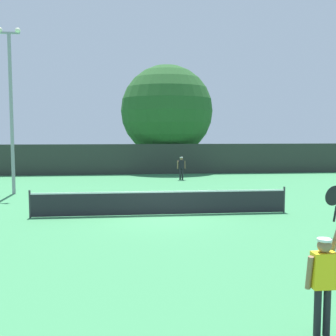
{
  "coord_description": "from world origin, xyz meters",
  "views": [
    {
      "loc": [
        -1.45,
        -16.48,
        3.35
      ],
      "look_at": [
        0.52,
        2.3,
        1.68
      ],
      "focal_mm": 44.86,
      "sensor_mm": 36.0,
      "label": 1
    }
  ],
  "objects_px": {
    "player_receiving": "(181,166)",
    "tennis_ball": "(198,204)",
    "player_serving": "(324,272)",
    "parked_car_far": "(241,157)",
    "large_tree": "(167,111)",
    "parked_car_mid": "(200,157)",
    "parked_car_near": "(107,159)",
    "light_pole": "(11,101)"
  },
  "relations": [
    {
      "from": "light_pole",
      "to": "parked_car_far",
      "type": "relative_size",
      "value": 1.96
    },
    {
      "from": "player_serving",
      "to": "parked_car_far",
      "type": "distance_m",
      "value": 34.65
    },
    {
      "from": "player_serving",
      "to": "parked_car_mid",
      "type": "distance_m",
      "value": 34.54
    },
    {
      "from": "parked_car_mid",
      "to": "parked_car_far",
      "type": "bearing_deg",
      "value": -1.65
    },
    {
      "from": "player_serving",
      "to": "player_receiving",
      "type": "xyz_separation_m",
      "value": [
        0.7,
        22.12,
        -0.12
      ]
    },
    {
      "from": "player_serving",
      "to": "parked_car_near",
      "type": "bearing_deg",
      "value": 98.28
    },
    {
      "from": "player_receiving",
      "to": "tennis_ball",
      "type": "bearing_deg",
      "value": 86.66
    },
    {
      "from": "parked_car_mid",
      "to": "parked_car_far",
      "type": "xyz_separation_m",
      "value": [
        4.01,
        -0.62,
        0.0
      ]
    },
    {
      "from": "large_tree",
      "to": "parked_car_far",
      "type": "relative_size",
      "value": 2.01
    },
    {
      "from": "player_serving",
      "to": "parked_car_far",
      "type": "relative_size",
      "value": 0.56
    },
    {
      "from": "player_receiving",
      "to": "parked_car_mid",
      "type": "bearing_deg",
      "value": -106.16
    },
    {
      "from": "tennis_ball",
      "to": "light_pole",
      "type": "height_order",
      "value": "light_pole"
    },
    {
      "from": "player_receiving",
      "to": "tennis_ball",
      "type": "relative_size",
      "value": 23.05
    },
    {
      "from": "light_pole",
      "to": "large_tree",
      "type": "height_order",
      "value": "large_tree"
    },
    {
      "from": "large_tree",
      "to": "parked_car_near",
      "type": "bearing_deg",
      "value": 145.35
    },
    {
      "from": "light_pole",
      "to": "parked_car_mid",
      "type": "bearing_deg",
      "value": 52.94
    },
    {
      "from": "light_pole",
      "to": "large_tree",
      "type": "xyz_separation_m",
      "value": [
        9.52,
        12.62,
        0.12
      ]
    },
    {
      "from": "light_pole",
      "to": "large_tree",
      "type": "distance_m",
      "value": 15.81
    },
    {
      "from": "player_receiving",
      "to": "parked_car_far",
      "type": "relative_size",
      "value": 0.35
    },
    {
      "from": "parked_car_mid",
      "to": "large_tree",
      "type": "bearing_deg",
      "value": -120.0
    },
    {
      "from": "player_serving",
      "to": "parked_car_mid",
      "type": "relative_size",
      "value": 0.56
    },
    {
      "from": "light_pole",
      "to": "parked_car_near",
      "type": "height_order",
      "value": "light_pole"
    },
    {
      "from": "parked_car_far",
      "to": "player_serving",
      "type": "bearing_deg",
      "value": -112.31
    },
    {
      "from": "tennis_ball",
      "to": "light_pole",
      "type": "distance_m",
      "value": 11.31
    },
    {
      "from": "large_tree",
      "to": "parked_car_mid",
      "type": "height_order",
      "value": "large_tree"
    },
    {
      "from": "tennis_ball",
      "to": "large_tree",
      "type": "bearing_deg",
      "value": 88.99
    },
    {
      "from": "player_receiving",
      "to": "large_tree",
      "type": "bearing_deg",
      "value": -87.8
    },
    {
      "from": "parked_car_far",
      "to": "large_tree",
      "type": "bearing_deg",
      "value": -159.23
    },
    {
      "from": "parked_car_near",
      "to": "parked_car_mid",
      "type": "bearing_deg",
      "value": 5.84
    },
    {
      "from": "tennis_ball",
      "to": "parked_car_far",
      "type": "relative_size",
      "value": 0.02
    },
    {
      "from": "player_serving",
      "to": "parked_car_mid",
      "type": "xyz_separation_m",
      "value": [
        4.22,
        34.28,
        -0.3
      ]
    },
    {
      "from": "tennis_ball",
      "to": "parked_car_mid",
      "type": "relative_size",
      "value": 0.02
    },
    {
      "from": "player_serving",
      "to": "light_pole",
      "type": "distance_m",
      "value": 19.36
    },
    {
      "from": "large_tree",
      "to": "parked_car_near",
      "type": "height_order",
      "value": "large_tree"
    },
    {
      "from": "player_receiving",
      "to": "parked_car_mid",
      "type": "relative_size",
      "value": 0.36
    },
    {
      "from": "player_serving",
      "to": "parked_car_mid",
      "type": "height_order",
      "value": "player_serving"
    },
    {
      "from": "light_pole",
      "to": "parked_car_mid",
      "type": "relative_size",
      "value": 1.97
    },
    {
      "from": "player_receiving",
      "to": "large_tree",
      "type": "xyz_separation_m",
      "value": [
        -0.27,
        7.15,
        4.08
      ]
    },
    {
      "from": "player_serving",
      "to": "parked_car_far",
      "type": "bearing_deg",
      "value": 76.26
    },
    {
      "from": "player_receiving",
      "to": "light_pole",
      "type": "distance_m",
      "value": 11.9
    },
    {
      "from": "light_pole",
      "to": "parked_car_near",
      "type": "relative_size",
      "value": 2.02
    },
    {
      "from": "tennis_ball",
      "to": "large_tree",
      "type": "height_order",
      "value": "large_tree"
    }
  ]
}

